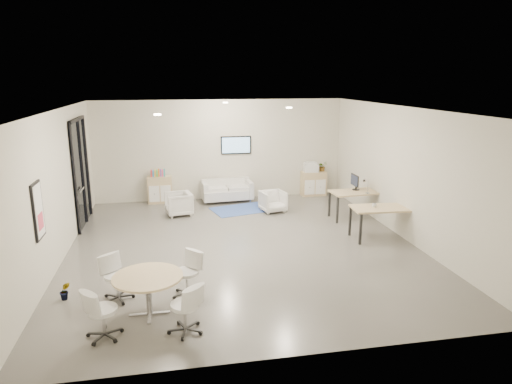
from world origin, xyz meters
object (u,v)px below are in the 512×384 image
object	(u,v)px
sideboard_left	(160,190)
desk_front	(383,210)
loveseat	(227,191)
desk_rear	(358,194)
round_table	(148,281)
sideboard_right	(313,183)
armchair_right	(273,200)
armchair_left	(179,203)

from	to	relation	value
sideboard_left	desk_front	bearing A→B (deg)	-38.85
loveseat	desk_rear	world-z (taller)	desk_rear
loveseat	round_table	world-z (taller)	round_table
sideboard_right	armchair_right	xyz separation A→B (m)	(-1.77, -1.64, -0.06)
sideboard_right	armchair_left	distance (m)	4.74
sideboard_right	loveseat	size ratio (longest dim) A/B	0.50
round_table	sideboard_right	bearing A→B (deg)	54.35
desk_rear	desk_front	bearing A→B (deg)	-96.66
loveseat	armchair_right	distance (m)	1.89
sideboard_right	desk_rear	xyz separation A→B (m)	(0.42, -2.72, 0.30)
desk_rear	desk_front	size ratio (longest dim) A/B	1.01
loveseat	armchair_right	bearing A→B (deg)	-55.43
sideboard_left	loveseat	distance (m)	2.11
sideboard_right	armchair_left	xyz separation A→B (m)	(-4.52, -1.46, -0.04)
desk_front	sideboard_left	bearing A→B (deg)	145.33
armchair_left	armchair_right	distance (m)	2.75
sideboard_right	round_table	distance (m)	8.83
armchair_right	round_table	bearing A→B (deg)	-133.32
sideboard_right	round_table	xyz separation A→B (m)	(-5.15, -7.17, 0.21)
desk_rear	round_table	bearing A→B (deg)	-146.38
desk_rear	round_table	world-z (taller)	desk_rear
armchair_left	desk_front	size ratio (longest dim) A/B	0.47
desk_rear	desk_front	world-z (taller)	same
sideboard_left	loveseat	bearing A→B (deg)	-4.81
sideboard_right	armchair_right	world-z (taller)	sideboard_right
desk_front	round_table	bearing A→B (deg)	-148.92
desk_rear	armchair_left	bearing A→B (deg)	160.58
desk_front	armchair_right	bearing A→B (deg)	132.20
desk_rear	desk_front	distance (m)	1.66
sideboard_left	desk_rear	size ratio (longest dim) A/B	0.54
round_table	loveseat	bearing A→B (deg)	72.70
armchair_left	armchair_right	bearing A→B (deg)	76.69
armchair_left	round_table	size ratio (longest dim) A/B	0.63
desk_front	round_table	world-z (taller)	desk_front
round_table	desk_front	bearing A→B (deg)	26.90
desk_front	round_table	size ratio (longest dim) A/B	1.36
desk_rear	round_table	distance (m)	7.13
armchair_left	sideboard_left	bearing A→B (deg)	-168.93
armchair_left	armchair_right	size ratio (longest dim) A/B	1.06
armchair_right	desk_front	bearing A→B (deg)	-63.92
armchair_left	sideboard_right	bearing A→B (deg)	98.37
loveseat	desk_front	size ratio (longest dim) A/B	1.05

